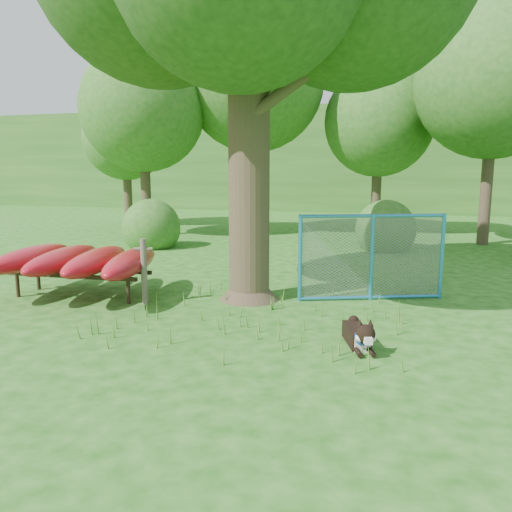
# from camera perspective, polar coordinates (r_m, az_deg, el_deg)

# --- Properties ---
(ground) EXTENTS (80.00, 80.00, 0.00)m
(ground) POSITION_cam_1_polar(r_m,az_deg,el_deg) (7.21, -4.23, -9.35)
(ground) COLOR #1A5511
(ground) RESTS_ON ground
(wooden_post) EXTENTS (0.32, 0.17, 1.18)m
(wooden_post) POSITION_cam_1_polar(r_m,az_deg,el_deg) (9.03, -12.68, -1.56)
(wooden_post) COLOR brown
(wooden_post) RESTS_ON ground
(kayak_rack) EXTENTS (3.16, 2.80, 0.91)m
(kayak_rack) POSITION_cam_1_polar(r_m,az_deg,el_deg) (9.92, -19.54, -0.47)
(kayak_rack) COLOR black
(kayak_rack) RESTS_ON ground
(husky_dog) EXTENTS (0.53, 1.08, 0.49)m
(husky_dog) POSITION_cam_1_polar(r_m,az_deg,el_deg) (6.91, 11.75, -8.88)
(husky_dog) COLOR black
(husky_dog) RESTS_ON ground
(fence_section) EXTENTS (2.57, 1.03, 2.65)m
(fence_section) POSITION_cam_1_polar(r_m,az_deg,el_deg) (9.32, 13.09, -0.14)
(fence_section) COLOR #2987C2
(fence_section) RESTS_ON ground
(wildflower_clump) EXTENTS (0.10, 0.11, 0.23)m
(wildflower_clump) POSITION_cam_1_polar(r_m,az_deg,el_deg) (6.89, 12.90, -8.84)
(wildflower_clump) COLOR #50832B
(wildflower_clump) RESTS_ON ground
(bg_tree_a) EXTENTS (4.40, 4.40, 6.70)m
(bg_tree_a) POSITION_cam_1_polar(r_m,az_deg,el_deg) (18.76, -12.81, 16.01)
(bg_tree_a) COLOR #3C2F21
(bg_tree_a) RESTS_ON ground
(bg_tree_b) EXTENTS (5.20, 5.20, 8.22)m
(bg_tree_b) POSITION_cam_1_polar(r_m,az_deg,el_deg) (19.43, -0.25, 19.37)
(bg_tree_b) COLOR #3C2F21
(bg_tree_b) RESTS_ON ground
(bg_tree_c) EXTENTS (4.00, 4.00, 6.12)m
(bg_tree_c) POSITION_cam_1_polar(r_m,az_deg,el_deg) (19.48, 13.87, 14.61)
(bg_tree_c) COLOR #3C2F21
(bg_tree_c) RESTS_ON ground
(bg_tree_d) EXTENTS (4.80, 4.80, 7.50)m
(bg_tree_d) POSITION_cam_1_polar(r_m,az_deg,el_deg) (17.79, 25.61, 17.64)
(bg_tree_d) COLOR #3C2F21
(bg_tree_d) RESTS_ON ground
(bg_tree_f) EXTENTS (3.60, 3.60, 5.55)m
(bg_tree_f) POSITION_cam_1_polar(r_m,az_deg,el_deg) (22.52, -14.69, 12.91)
(bg_tree_f) COLOR #3C2F21
(bg_tree_f) RESTS_ON ground
(shrub_left) EXTENTS (1.80, 1.80, 1.80)m
(shrub_left) POSITION_cam_1_polar(r_m,az_deg,el_deg) (15.90, -11.79, 1.00)
(shrub_left) COLOR #2B601F
(shrub_left) RESTS_ON ground
(shrub_mid) EXTENTS (1.80, 1.80, 1.80)m
(shrub_mid) POSITION_cam_1_polar(r_m,az_deg,el_deg) (15.57, 14.48, 0.71)
(shrub_mid) COLOR #2B601F
(shrub_mid) RESTS_ON ground
(wooded_hillside) EXTENTS (80.00, 12.00, 6.00)m
(wooded_hillside) POSITION_cam_1_polar(r_m,az_deg,el_deg) (34.47, 12.33, 10.57)
(wooded_hillside) COLOR #2B601F
(wooded_hillside) RESTS_ON ground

